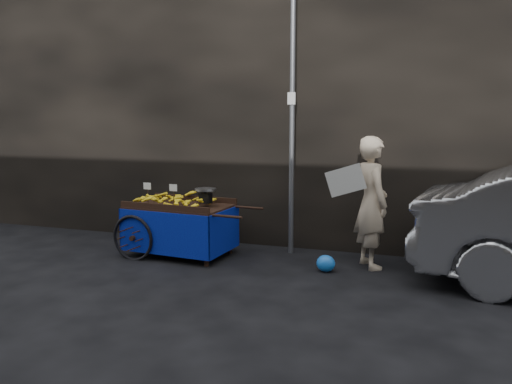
% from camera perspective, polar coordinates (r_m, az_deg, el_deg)
% --- Properties ---
extents(ground, '(80.00, 80.00, 0.00)m').
position_cam_1_polar(ground, '(6.86, -1.24, -9.41)').
color(ground, black).
rests_on(ground, ground).
extents(building_wall, '(13.50, 2.00, 5.00)m').
position_cam_1_polar(building_wall, '(8.95, 6.87, 10.90)').
color(building_wall, black).
rests_on(building_wall, ground).
extents(street_pole, '(0.12, 0.10, 4.00)m').
position_cam_1_polar(street_pole, '(7.69, 4.14, 7.68)').
color(street_pole, slate).
rests_on(street_pole, ground).
extents(banana_cart, '(2.17, 1.15, 1.14)m').
position_cam_1_polar(banana_cart, '(7.77, -8.98, -2.05)').
color(banana_cart, black).
rests_on(banana_cart, ground).
extents(vendor, '(1.00, 0.81, 1.86)m').
position_cam_1_polar(vendor, '(7.20, 13.04, -1.15)').
color(vendor, '#C2AD90').
rests_on(vendor, ground).
extents(plastic_bag, '(0.26, 0.21, 0.24)m').
position_cam_1_polar(plastic_bag, '(7.01, 7.98, -8.10)').
color(plastic_bag, blue).
rests_on(plastic_bag, ground).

